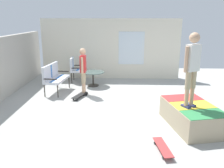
# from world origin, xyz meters

# --- Properties ---
(ground_plane) EXTENTS (12.00, 12.00, 0.10)m
(ground_plane) POSITION_xyz_m (0.00, 0.00, -0.05)
(ground_plane) COLOR #A8A8A3
(house_facade) EXTENTS (0.23, 6.00, 2.59)m
(house_facade) POSITION_xyz_m (3.80, 0.49, 1.30)
(house_facade) COLOR silver
(house_facade) RESTS_ON ground_plane
(skate_ramp) EXTENTS (2.01, 2.08, 0.57)m
(skate_ramp) POSITION_xyz_m (-1.07, -1.76, 0.28)
(skate_ramp) COLOR tan
(skate_ramp) RESTS_ON ground_plane
(patio_bench) EXTENTS (1.31, 0.69, 1.02)m
(patio_bench) POSITION_xyz_m (1.60, 2.44, 0.62)
(patio_bench) COLOR #2D2823
(patio_bench) RESTS_ON ground_plane
(patio_chair_near_house) EXTENTS (0.64, 0.57, 1.02)m
(patio_chair_near_house) POSITION_xyz_m (3.08, 1.96, 0.61)
(patio_chair_near_house) COLOR #2D2823
(patio_chair_near_house) RESTS_ON ground_plane
(patio_table) EXTENTS (0.90, 0.90, 0.57)m
(patio_table) POSITION_xyz_m (2.46, 1.14, 0.40)
(patio_table) COLOR #2D2823
(patio_table) RESTS_ON ground_plane
(person_watching) EXTENTS (0.48, 0.24, 1.63)m
(person_watching) POSITION_xyz_m (1.34, 1.34, 0.94)
(person_watching) COLOR black
(person_watching) RESTS_ON ground_plane
(person_skater) EXTENTS (0.35, 0.42, 1.74)m
(person_skater) POSITION_xyz_m (-1.20, -1.58, 1.59)
(person_skater) COLOR navy
(person_skater) RESTS_ON skate_ramp
(skateboard_by_bench) EXTENTS (0.82, 0.45, 0.10)m
(skateboard_by_bench) POSITION_xyz_m (0.98, 1.43, 0.08)
(skateboard_by_bench) COLOR black
(skateboard_by_bench) RESTS_ON ground_plane
(skateboard_spare) EXTENTS (0.82, 0.32, 0.10)m
(skateboard_spare) POSITION_xyz_m (-2.26, -0.82, 0.08)
(skateboard_spare) COLOR #B23838
(skateboard_spare) RESTS_ON ground_plane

